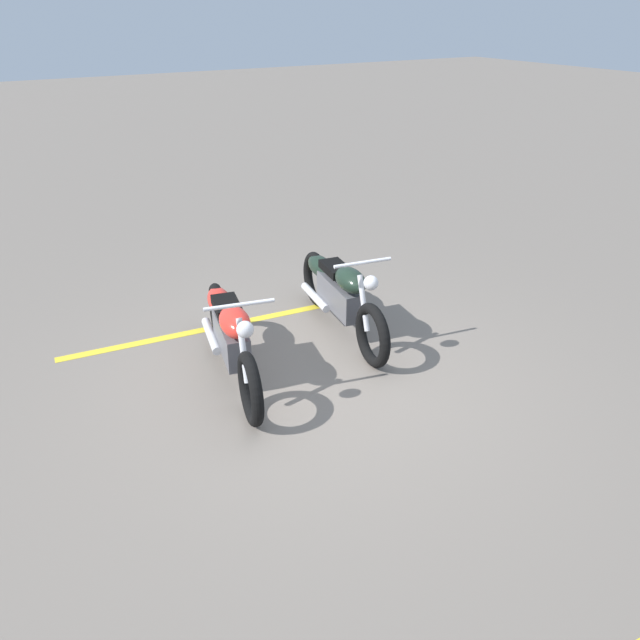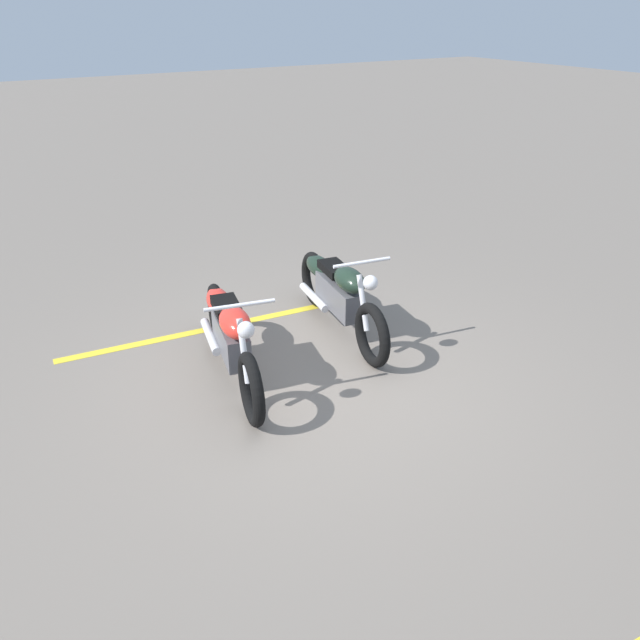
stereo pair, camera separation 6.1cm
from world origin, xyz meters
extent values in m
plane|color=slate|center=(0.00, 0.00, 0.00)|extent=(60.00, 60.00, 0.00)
torus|color=black|center=(0.25, -0.88, 0.34)|extent=(0.68, 0.25, 0.67)
torus|color=black|center=(-1.28, -0.55, 0.34)|extent=(0.68, 0.25, 0.67)
cube|color=#59595E|center=(-0.56, -0.71, 0.42)|extent=(0.87, 0.39, 0.32)
ellipsoid|color=red|center=(-0.30, -0.76, 0.72)|extent=(0.57, 0.38, 0.24)
ellipsoid|color=red|center=(-1.12, -0.59, 0.56)|extent=(0.60, 0.35, 0.22)
cube|color=black|center=(-0.69, -0.68, 0.70)|extent=(0.48, 0.33, 0.09)
cylinder|color=silver|center=(0.02, -0.83, 0.60)|extent=(0.27, 0.11, 0.56)
cylinder|color=silver|center=(-0.03, -0.82, 1.02)|extent=(0.17, 0.61, 0.04)
sphere|color=silver|center=(0.17, -0.87, 0.88)|extent=(0.15, 0.15, 0.15)
cylinder|color=silver|center=(-0.98, -0.76, 0.26)|extent=(0.70, 0.24, 0.09)
torus|color=black|center=(-0.02, 0.60, 0.34)|extent=(0.68, 0.21, 0.67)
torus|color=black|center=(-1.56, 0.84, 0.34)|extent=(0.68, 0.21, 0.67)
cube|color=#59595E|center=(-0.84, 0.72, 0.42)|extent=(0.86, 0.35, 0.32)
ellipsoid|color=black|center=(-0.58, 0.68, 0.72)|extent=(0.56, 0.36, 0.24)
ellipsoid|color=black|center=(-1.41, 0.81, 0.56)|extent=(0.59, 0.32, 0.22)
cube|color=black|center=(-0.97, 0.74, 0.70)|extent=(0.47, 0.30, 0.09)
cylinder|color=silver|center=(-0.25, 0.63, 0.60)|extent=(0.27, 0.10, 0.56)
cylinder|color=silver|center=(-0.30, 0.64, 1.02)|extent=(0.13, 0.62, 0.04)
sphere|color=silver|center=(-0.10, 0.61, 0.88)|extent=(0.15, 0.15, 0.15)
cylinder|color=silver|center=(-1.26, 0.65, 0.26)|extent=(0.71, 0.20, 0.09)
cube|color=yellow|center=(-1.62, -0.61, 0.00)|extent=(0.40, 3.20, 0.01)
camera|label=1|loc=(4.55, -2.72, 3.35)|focal=35.54mm
camera|label=2|loc=(4.52, -2.78, 3.35)|focal=35.54mm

